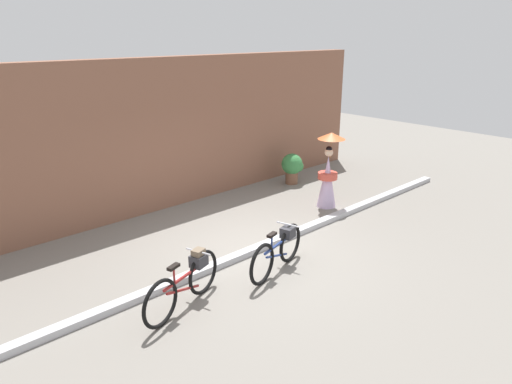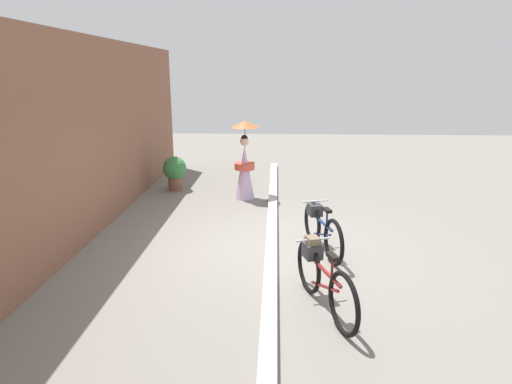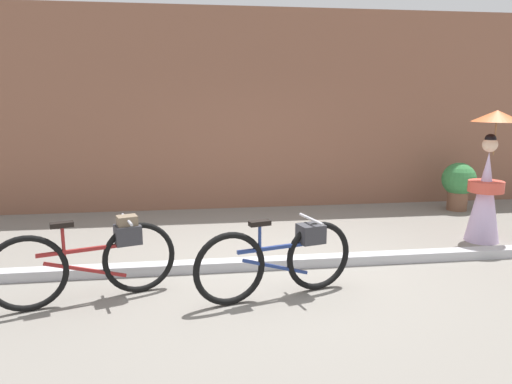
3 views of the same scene
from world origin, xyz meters
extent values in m
plane|color=gray|center=(0.00, 0.00, 0.00)|extent=(30.00, 30.00, 0.00)
cube|color=brown|center=(0.00, 3.52, 1.83)|extent=(14.00, 0.40, 3.67)
cube|color=#B2B2B7|center=(0.00, 0.00, 0.06)|extent=(14.00, 0.20, 0.12)
torus|color=black|center=(-1.64, -0.54, 0.39)|extent=(0.75, 0.30, 0.77)
torus|color=black|center=(-2.68, -0.87, 0.39)|extent=(0.75, 0.30, 0.77)
cube|color=maroon|center=(-2.16, -0.71, 0.55)|extent=(0.88, 0.32, 0.04)
cube|color=maroon|center=(-2.16, -0.71, 0.34)|extent=(0.77, 0.28, 0.29)
cylinder|color=maroon|center=(-2.35, -0.77, 0.68)|extent=(0.03, 0.03, 0.32)
cube|color=black|center=(-2.35, -0.77, 0.84)|extent=(0.24, 0.15, 0.05)
cylinder|color=silver|center=(-1.75, -0.57, 0.82)|extent=(0.18, 0.47, 0.03)
cube|color=#333338|center=(-1.75, -0.57, 0.66)|extent=(0.32, 0.29, 0.20)
cube|color=#72604C|center=(-1.75, -0.57, 0.79)|extent=(0.24, 0.21, 0.14)
torus|color=black|center=(0.27, -0.74, 0.38)|extent=(0.75, 0.26, 0.76)
torus|color=black|center=(-0.71, -1.00, 0.38)|extent=(0.75, 0.26, 0.76)
cube|color=navy|center=(-0.22, -0.87, 0.54)|extent=(0.84, 0.26, 0.04)
cube|color=navy|center=(-0.22, -0.87, 0.33)|extent=(0.73, 0.22, 0.27)
cylinder|color=navy|center=(-0.40, -0.91, 0.66)|extent=(0.03, 0.03, 0.31)
cube|color=black|center=(-0.40, -0.91, 0.82)|extent=(0.24, 0.14, 0.05)
cylinder|color=silver|center=(0.17, -0.76, 0.80)|extent=(0.15, 0.47, 0.03)
cube|color=#333338|center=(0.17, -0.76, 0.65)|extent=(0.31, 0.28, 0.20)
cone|color=silver|center=(3.13, 0.70, 0.65)|extent=(0.48, 0.48, 1.31)
cylinder|color=#D14C3D|center=(3.13, 0.70, 0.81)|extent=(0.49, 0.49, 0.16)
sphere|color=beige|center=(3.13, 0.70, 1.41)|extent=(0.21, 0.21, 0.21)
sphere|color=black|center=(3.13, 0.70, 1.49)|extent=(0.16, 0.16, 0.16)
cylinder|color=olive|center=(3.19, 0.68, 1.54)|extent=(0.02, 0.02, 0.55)
cone|color=orange|center=(3.19, 0.68, 1.82)|extent=(0.68, 0.68, 0.16)
cylinder|color=brown|center=(3.85, 2.58, 0.17)|extent=(0.36, 0.36, 0.34)
sphere|color=#387F42|center=(3.85, 2.58, 0.59)|extent=(0.61, 0.61, 0.61)
sphere|color=#387F42|center=(4.00, 2.49, 0.51)|extent=(0.34, 0.34, 0.34)
camera|label=1|loc=(-5.66, -6.22, 4.21)|focal=32.46mm
camera|label=2|loc=(-7.41, -0.06, 3.01)|focal=31.27mm
camera|label=3|loc=(-1.08, -5.53, 2.06)|focal=33.48mm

